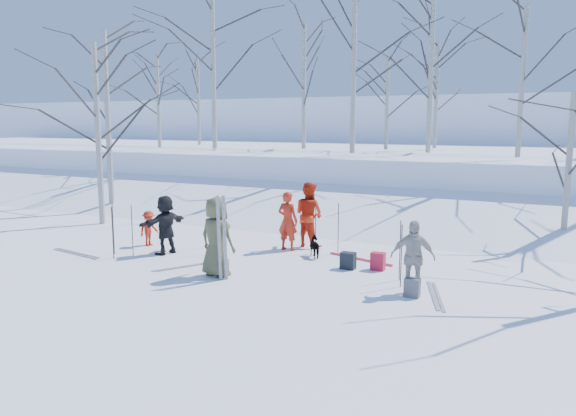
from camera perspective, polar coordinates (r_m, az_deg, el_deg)
The scene contains 41 objects.
ground at distance 13.07m, azimuth -2.96°, elevation -6.55°, with size 120.00×120.00×0.00m, color white.
snow_ramp at distance 19.29m, azimuth 7.32°, elevation -1.13°, with size 70.00×9.50×1.40m, color white.
snow_plateau at distance 28.75m, azimuth 13.97°, elevation 3.65°, with size 70.00×18.00×2.20m, color white.
far_hill at distance 49.37m, azimuth 19.43°, elevation 6.63°, with size 90.00×30.00×6.00m, color white.
skier_olive_center at distance 12.65m, azimuth -7.28°, elevation -2.93°, with size 0.88×0.57×1.80m, color #494B2D.
skier_red_north at distance 15.11m, azimuth -0.03°, elevation -1.32°, with size 0.58×0.38×1.60m, color #B22310.
skier_redor_behind at distance 15.54m, azimuth 2.13°, elevation -0.66°, with size 0.88×0.68×1.80m, color red.
skier_red_seated at distance 16.16m, azimuth -13.95°, elevation -2.02°, with size 0.64×0.37×0.99m, color #B22310.
skier_cream_east at distance 11.58m, azimuth 12.55°, elevation -4.90°, with size 0.89×0.37×1.51m, color beige.
skier_grey_west at distance 15.04m, azimuth -12.34°, elevation -1.66°, with size 1.44×0.46×1.56m, color black.
dog at distance 14.45m, azimuth 2.89°, elevation -3.96°, with size 0.29×0.64×0.54m, color black.
upright_ski_left at distance 12.26m, azimuth -7.02°, elevation -3.06°, with size 0.07×0.02×1.90m, color silver.
upright_ski_right at distance 12.26m, azimuth -6.43°, elevation -3.05°, with size 0.07×0.02×1.90m, color silver.
ski_pair_a at distance 15.86m, azimuth -20.73°, elevation -4.33°, with size 1.91×0.52×0.02m, color silver, non-canonical shape.
ski_pair_b at distance 13.82m, azimuth -9.74°, elevation -5.77°, with size 1.09×1.76×0.02m, color silver, non-canonical shape.
ski_pair_c at distance 11.72m, azimuth 14.76°, elevation -8.61°, with size 0.78×1.87×0.02m, color silver, non-canonical shape.
ski_pair_d at distance 14.35m, azimuth 7.35°, elevation -5.17°, with size 1.87×0.75×0.02m, color maroon, non-canonical shape.
ski_pole_a at distance 14.76m, azimuth 2.81°, elevation -2.09°, with size 0.02×0.02×1.34m, color black.
ski_pole_b at distance 15.04m, azimuth -15.55°, elevation -2.20°, with size 0.02×0.02×1.34m, color black.
ski_pole_c at distance 14.83m, azimuth -17.39°, elevation -2.44°, with size 0.02×0.02×1.34m, color black.
ski_pole_d at distance 14.82m, azimuth 5.13°, elevation -2.07°, with size 0.02×0.02×1.34m, color black.
ski_pole_e at distance 14.85m, azimuth -7.14°, elevation -2.08°, with size 0.02×0.02×1.34m, color black.
ski_pole_f at distance 12.50m, azimuth 11.30°, elevation -4.26°, with size 0.02×0.02×1.34m, color black.
ski_pole_g at distance 15.60m, azimuth -7.66°, elevation -1.57°, with size 0.02×0.02×1.34m, color black.
ski_pole_h at distance 11.99m, azimuth 11.44°, elevation -4.81°, with size 0.02×0.02×1.34m, color black.
ski_pole_i at distance 15.36m, azimuth -17.32°, elevation -2.05°, with size 0.02×0.02×1.34m, color black.
backpack_red at distance 13.37m, azimuth 9.12°, elevation -5.37°, with size 0.32×0.22×0.42m, color #AB1A2F.
backpack_grey at distance 11.50m, azimuth 12.50°, elevation -7.91°, with size 0.30×0.20×0.38m, color #515458.
backpack_dark at distance 13.38m, azimuth 6.12°, elevation -5.34°, with size 0.34×0.24×0.40m, color black.
birch_plateau_a at distance 26.06m, azimuth 1.63°, elevation 12.22°, with size 4.53×4.53×5.62m, color silver, non-canonical shape.
birch_plateau_b at distance 21.52m, azimuth 22.69°, elevation 11.74°, with size 4.25×4.25×5.21m, color silver, non-canonical shape.
birch_plateau_c at distance 23.57m, azimuth 14.30°, elevation 12.82°, with size 4.82×4.82×6.03m, color silver, non-canonical shape.
birch_plateau_d at distance 25.90m, azimuth 10.01°, elevation 10.38°, with size 3.44×3.44×4.06m, color silver, non-canonical shape.
birch_plateau_e at distance 30.82m, azimuth -9.08°, elevation 10.57°, with size 3.76×3.76×4.52m, color silver, non-canonical shape.
birch_plateau_f at distance 22.69m, azimuth 6.68°, elevation 13.94°, with size 5.23×5.23×6.61m, color silver, non-canonical shape.
birch_plateau_i at distance 27.47m, azimuth 14.83°, elevation 10.97°, with size 4.00×4.00×4.85m, color silver, non-canonical shape.
birch_plateau_k at distance 27.94m, azimuth -13.04°, elevation 10.51°, with size 3.67×3.67×4.39m, color silver, non-canonical shape.
birch_plateau_l at distance 26.69m, azimuth -7.60°, elevation 14.02°, with size 5.80×5.80×7.43m, color silver, non-canonical shape.
birch_edge_a at distance 19.87m, azimuth -18.73°, elevation 7.05°, with size 4.81×4.81×6.02m, color silver, non-canonical shape.
birch_edge_d at distance 22.51m, azimuth -17.83°, elevation 8.24°, with size 5.35×5.35×6.79m, color silver, non-canonical shape.
birch_edge_e at distance 16.92m, azimuth 26.59°, elevation 3.40°, with size 3.59×3.59×4.27m, color silver, non-canonical shape.
Camera 1 is at (6.22, -10.96, 3.46)m, focal length 35.00 mm.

